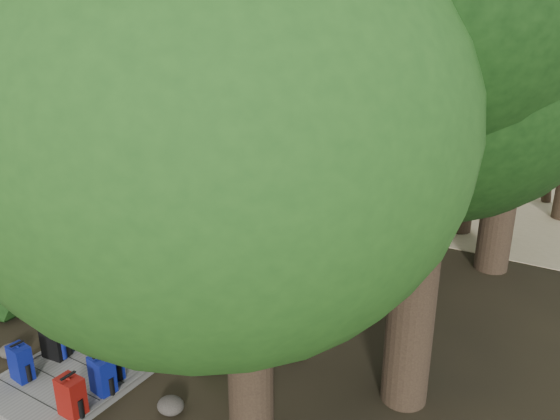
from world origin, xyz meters
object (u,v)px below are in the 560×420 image
Objects in this scene: suitcase_on_boardwalk at (109,309)px; backpack_left_a at (20,361)px; backpack_right_c at (110,360)px; duffel_right_khaki at (169,331)px; backpack_left_b at (54,337)px; backpack_left_c at (72,322)px; duffel_right_black at (183,318)px; kayak at (291,163)px; backpack_right_d at (152,337)px; lone_suitcase_on_sand at (369,186)px; backpack_right_b at (102,373)px; backpack_left_d at (116,304)px; sun_lounger at (478,188)px; backpack_right_a at (71,395)px.

backpack_left_a is at bearing -77.68° from suitcase_on_boardwalk.
backpack_right_c reaches higher than duffel_right_khaki.
backpack_left_a is 0.71m from backpack_left_b.
backpack_left_c is at bearing -153.81° from duffel_right_khaki.
duffel_right_khaki is 0.48m from duffel_right_black.
duffel_right_black is at bearing -72.74° from kayak.
lone_suitcase_on_sand is at bearing 103.55° from backpack_right_d.
backpack_left_b is at bearing -97.08° from lone_suitcase_on_sand.
suitcase_on_boardwalk is at bearing -179.64° from duffel_right_khaki.
lone_suitcase_on_sand is (0.95, 12.25, -0.10)m from backpack_left_a.
backpack_right_b is at bearing -41.66° from backpack_left_c.
backpack_right_b reaches higher than backpack_left_d.
backpack_left_d is 1.56m from backpack_right_d.
lone_suitcase_on_sand is (1.01, 11.54, -0.14)m from backpack_left_b.
backpack_right_b is at bearing -93.57° from sun_lounger.
backpack_right_b is 0.20× the size of kayak.
backpack_left_c is at bearing -128.74° from duffel_right_black.
backpack_right_c is (1.22, 0.78, -0.01)m from backpack_left_a.
duffel_right_black is at bearing -96.36° from sun_lounger.
backpack_right_c is 0.98× the size of suitcase_on_boardwalk.
backpack_right_a is (1.57, -1.28, -0.06)m from backpack_left_c.
backpack_left_b is 0.46m from backpack_left_c.
duffel_right_khaki is 0.98× the size of suitcase_on_boardwalk.
backpack_left_c is 13.28m from kayak.
backpack_right_b is (1.58, -1.73, 0.07)m from backpack_left_d.
suitcase_on_boardwalk is 0.33× the size of sun_lounger.
backpack_right_b reaches higher than backpack_right_d.
backpack_left_d is 0.85× the size of duffel_right_khaki.
backpack_right_a is 14.28m from sun_lounger.
backpack_right_b is 1.04× the size of suitcase_on_boardwalk.
suitcase_on_boardwalk reaches higher than lone_suitcase_on_sand.
backpack_right_c is (1.38, -0.36, -0.08)m from backpack_left_c.
backpack_right_b reaches higher than backpack_right_c.
duffel_right_black is at bearing 35.96° from suitcase_on_boardwalk.
backpack_right_b is 1.62m from duffel_right_khaki.
backpack_right_a is at bearing 0.28° from backpack_left_a.
backpack_right_c is (1.28, 0.08, -0.06)m from backpack_left_b.
lone_suitcase_on_sand is 0.20× the size of kayak.
backpack_left_b is 1.38× the size of backpack_left_d.
backpack_left_a is 1.08× the size of backpack_right_d.
suitcase_on_boardwalk is at bearing 150.61° from backpack_right_c.
backpack_left_d is 2.81m from backpack_right_a.
lone_suitcase_on_sand is (1.12, 11.10, -0.17)m from backpack_left_c.
backpack_left_a is 0.97× the size of backpack_right_b.
backpack_left_c is 1.05m from backpack_left_d.
kayak is (-3.00, 12.93, -0.34)m from backpack_left_c.
backpack_left_c reaches higher than lone_suitcase_on_sand.
backpack_left_a is at bearing -91.81° from backpack_left_b.
sun_lounger is (2.70, 13.43, -0.12)m from backpack_right_b.
duffel_right_black is at bearing 95.02° from backpack_right_a.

